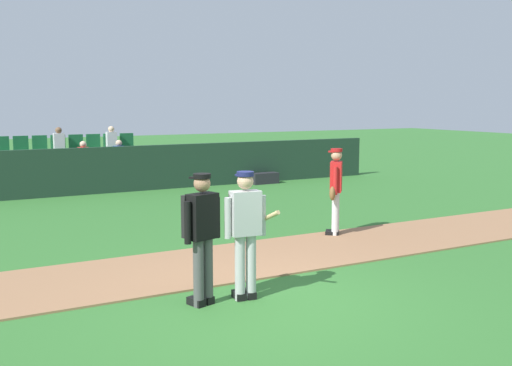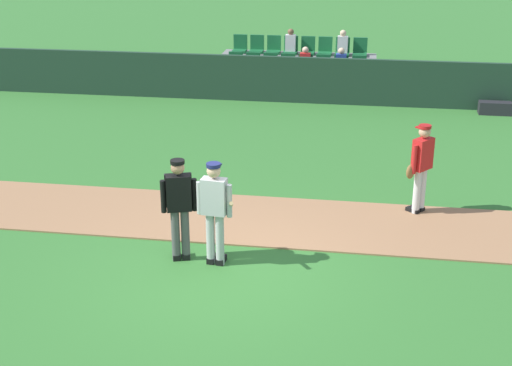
{
  "view_description": "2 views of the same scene",
  "coord_description": "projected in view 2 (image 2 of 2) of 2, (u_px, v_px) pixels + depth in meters",
  "views": [
    {
      "loc": [
        -3.79,
        -6.78,
        2.68
      ],
      "look_at": [
        1.11,
        2.23,
        1.29
      ],
      "focal_mm": 42.07,
      "sensor_mm": 36.0,
      "label": 1
    },
    {
      "loc": [
        2.1,
        -9.95,
        5.49
      ],
      "look_at": [
        0.37,
        1.25,
        1.06
      ],
      "focal_mm": 49.74,
      "sensor_mm": 36.0,
      "label": 2
    }
  ],
  "objects": [
    {
      "name": "ground_plane",
      "position": [
        222.0,
        271.0,
        11.46
      ],
      "size": [
        80.0,
        80.0,
        0.0
      ],
      "primitive_type": "plane",
      "color": "#33702D"
    },
    {
      "name": "infield_dirt_path",
      "position": [
        243.0,
        219.0,
        13.33
      ],
      "size": [
        28.0,
        2.24,
        0.03
      ],
      "primitive_type": "cube",
      "color": "#9E704C",
      "rests_on": "ground"
    },
    {
      "name": "dugout_fence",
      "position": [
        293.0,
        80.0,
        21.1
      ],
      "size": [
        20.0,
        0.16,
        1.37
      ],
      "primitive_type": "cube",
      "color": "#1E3828",
      "rests_on": "ground"
    },
    {
      "name": "stadium_bleachers",
      "position": [
        298.0,
        75.0,
        22.49
      ],
      "size": [
        5.0,
        2.1,
        1.9
      ],
      "color": "slate",
      "rests_on": "ground"
    },
    {
      "name": "batter_grey_jersey",
      "position": [
        215.0,
        210.0,
        11.34
      ],
      "size": [
        0.66,
        0.79,
        1.76
      ],
      "color": "#B2B2B2",
      "rests_on": "ground"
    },
    {
      "name": "umpire_home_plate",
      "position": [
        179.0,
        204.0,
        11.49
      ],
      "size": [
        0.57,
        0.39,
        1.76
      ],
      "color": "#4C4C4C",
      "rests_on": "ground"
    },
    {
      "name": "runner_red_jersey",
      "position": [
        421.0,
        166.0,
        13.27
      ],
      "size": [
        0.53,
        0.53,
        1.76
      ],
      "color": "silver",
      "rests_on": "ground"
    },
    {
      "name": "baseball",
      "position": [
        216.0,
        257.0,
        11.81
      ],
      "size": [
        0.07,
        0.07,
        0.07
      ],
      "primitive_type": "sphere",
      "color": "white",
      "rests_on": "ground"
    },
    {
      "name": "equipment_bag",
      "position": [
        495.0,
        108.0,
        20.03
      ],
      "size": [
        0.9,
        0.36,
        0.36
      ],
      "primitive_type": "cube",
      "color": "#232328",
      "rests_on": "ground"
    }
  ]
}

